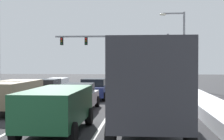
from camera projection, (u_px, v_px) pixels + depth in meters
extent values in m
plane|color=#333335|center=(83.00, 109.00, 19.16)|extent=(120.00, 120.00, 0.00)
cube|color=silver|center=(117.00, 102.00, 22.55)|extent=(0.14, 39.08, 0.01)
cube|color=silver|center=(68.00, 101.00, 22.85)|extent=(0.14, 39.08, 0.01)
cube|color=white|center=(195.00, 98.00, 22.08)|extent=(1.80, 39.08, 0.61)
cube|color=slate|center=(147.00, 88.00, 14.44)|extent=(2.35, 2.20, 2.00)
cube|color=#333338|center=(149.00, 81.00, 10.85)|extent=(2.35, 5.00, 2.60)
cylinder|color=black|center=(122.00, 111.00, 14.86)|extent=(0.28, 0.92, 0.92)
cylinder|color=black|center=(172.00, 112.00, 14.66)|extent=(0.28, 0.92, 0.92)
cylinder|color=black|center=(111.00, 139.00, 9.48)|extent=(0.28, 0.92, 0.92)
cylinder|color=black|center=(190.00, 140.00, 9.29)|extent=(0.28, 0.92, 0.92)
cube|color=maroon|center=(141.00, 98.00, 19.22)|extent=(1.82, 4.50, 0.70)
cube|color=black|center=(141.00, 87.00, 19.06)|extent=(1.64, 2.20, 0.55)
cube|color=red|center=(127.00, 100.00, 17.09)|extent=(0.24, 0.08, 0.14)
cube|color=red|center=(154.00, 100.00, 16.97)|extent=(0.24, 0.08, 0.14)
cylinder|color=black|center=(126.00, 100.00, 20.85)|extent=(0.22, 0.66, 0.66)
cylinder|color=black|center=(155.00, 100.00, 20.70)|extent=(0.22, 0.66, 0.66)
cylinder|color=black|center=(124.00, 106.00, 17.76)|extent=(0.22, 0.66, 0.66)
cylinder|color=black|center=(157.00, 106.00, 17.61)|extent=(0.22, 0.66, 0.66)
cube|color=#38383D|center=(141.00, 83.00, 26.31)|extent=(1.95, 4.90, 1.25)
cube|color=black|center=(141.00, 81.00, 23.91)|extent=(1.56, 0.06, 0.55)
cube|color=red|center=(130.00, 86.00, 23.99)|extent=(0.20, 0.08, 0.28)
cube|color=red|center=(152.00, 87.00, 23.86)|extent=(0.20, 0.08, 0.28)
cylinder|color=black|center=(130.00, 90.00, 28.10)|extent=(0.25, 0.74, 0.74)
cylinder|color=black|center=(152.00, 90.00, 27.94)|extent=(0.25, 0.74, 0.74)
cylinder|color=black|center=(128.00, 93.00, 24.72)|extent=(0.25, 0.74, 0.74)
cylinder|color=black|center=(154.00, 94.00, 24.55)|extent=(0.25, 0.74, 0.74)
cube|color=#1E5633|center=(57.00, 105.00, 12.40)|extent=(1.95, 4.90, 1.25)
cube|color=black|center=(37.00, 107.00, 10.00)|extent=(1.56, 0.06, 0.55)
cube|color=red|center=(12.00, 118.00, 10.08)|extent=(0.20, 0.08, 0.28)
cube|color=red|center=(62.00, 119.00, 9.95)|extent=(0.20, 0.08, 0.28)
cylinder|color=black|center=(45.00, 116.00, 14.19)|extent=(0.25, 0.74, 0.74)
cylinder|color=black|center=(89.00, 116.00, 14.03)|extent=(0.25, 0.74, 0.74)
cylinder|color=black|center=(15.00, 132.00, 10.81)|extent=(0.25, 0.74, 0.74)
cylinder|color=black|center=(73.00, 133.00, 10.64)|extent=(0.25, 0.74, 0.74)
cube|color=#B7BABF|center=(78.00, 99.00, 18.37)|extent=(1.82, 4.50, 0.70)
cube|color=black|center=(77.00, 89.00, 18.21)|extent=(1.64, 2.20, 0.55)
cube|color=red|center=(55.00, 101.00, 16.24)|extent=(0.24, 0.08, 0.14)
cube|color=red|center=(83.00, 102.00, 16.11)|extent=(0.24, 0.08, 0.14)
cylinder|color=black|center=(68.00, 101.00, 20.00)|extent=(0.22, 0.66, 0.66)
cylinder|color=black|center=(97.00, 101.00, 19.84)|extent=(0.22, 0.66, 0.66)
cylinder|color=black|center=(55.00, 108.00, 16.91)|extent=(0.22, 0.66, 0.66)
cylinder|color=black|center=(89.00, 109.00, 16.75)|extent=(0.22, 0.66, 0.66)
cube|color=navy|center=(94.00, 90.00, 24.36)|extent=(1.82, 4.50, 0.70)
cube|color=black|center=(94.00, 82.00, 24.20)|extent=(1.64, 2.20, 0.55)
cube|color=red|center=(80.00, 91.00, 22.23)|extent=(0.24, 0.08, 0.14)
cube|color=red|center=(100.00, 91.00, 22.11)|extent=(0.24, 0.08, 0.14)
cylinder|color=black|center=(86.00, 92.00, 25.99)|extent=(0.22, 0.66, 0.66)
cylinder|color=black|center=(108.00, 93.00, 25.83)|extent=(0.22, 0.66, 0.66)
cylinder|color=black|center=(79.00, 96.00, 22.90)|extent=(0.22, 0.66, 0.66)
cylinder|color=black|center=(104.00, 97.00, 22.75)|extent=(0.22, 0.66, 0.66)
cube|color=#937F60|center=(12.00, 93.00, 17.62)|extent=(1.95, 4.90, 1.25)
cube|color=red|center=(8.00, 100.00, 15.16)|extent=(0.20, 0.08, 0.28)
cylinder|color=black|center=(8.00, 102.00, 19.41)|extent=(0.25, 0.74, 0.74)
cylinder|color=black|center=(39.00, 102.00, 19.24)|extent=(0.25, 0.74, 0.74)
cylinder|color=black|center=(17.00, 110.00, 15.85)|extent=(0.25, 0.74, 0.74)
cube|color=maroon|center=(47.00, 91.00, 23.50)|extent=(1.82, 4.50, 0.70)
cube|color=black|center=(46.00, 83.00, 23.34)|extent=(1.64, 2.20, 0.55)
cube|color=red|center=(27.00, 92.00, 21.37)|extent=(0.24, 0.08, 0.14)
cube|color=red|center=(47.00, 92.00, 21.25)|extent=(0.24, 0.08, 0.14)
cylinder|color=black|center=(41.00, 93.00, 25.13)|extent=(0.22, 0.66, 0.66)
cylinder|color=black|center=(64.00, 94.00, 24.97)|extent=(0.22, 0.66, 0.66)
cylinder|color=black|center=(27.00, 98.00, 22.04)|extent=(0.22, 0.66, 0.66)
cylinder|color=black|center=(53.00, 98.00, 21.89)|extent=(0.22, 0.66, 0.66)
cylinder|color=slate|center=(168.00, 59.00, 39.75)|extent=(0.28, 0.28, 6.20)
cube|color=slate|center=(111.00, 36.00, 40.30)|extent=(13.86, 0.20, 0.20)
cube|color=black|center=(141.00, 41.00, 39.98)|extent=(0.34, 0.34, 0.95)
sphere|color=red|center=(141.00, 38.00, 39.79)|extent=(0.22, 0.22, 0.22)
sphere|color=#593F0C|center=(141.00, 41.00, 39.80)|extent=(0.22, 0.22, 0.22)
sphere|color=#0C3819|center=(141.00, 43.00, 39.80)|extent=(0.22, 0.22, 0.22)
cube|color=black|center=(114.00, 41.00, 40.28)|extent=(0.34, 0.34, 0.95)
sphere|color=red|center=(113.00, 39.00, 40.09)|extent=(0.22, 0.22, 0.22)
sphere|color=#593F0C|center=(113.00, 41.00, 40.10)|extent=(0.22, 0.22, 0.22)
sphere|color=#0C3819|center=(113.00, 43.00, 40.10)|extent=(0.22, 0.22, 0.22)
cube|color=black|center=(86.00, 41.00, 40.58)|extent=(0.34, 0.34, 0.95)
sphere|color=red|center=(86.00, 39.00, 40.39)|extent=(0.22, 0.22, 0.22)
sphere|color=#593F0C|center=(86.00, 41.00, 40.39)|extent=(0.22, 0.22, 0.22)
sphere|color=#0C3819|center=(86.00, 43.00, 40.40)|extent=(0.22, 0.22, 0.22)
cube|color=black|center=(62.00, 41.00, 40.85)|extent=(0.34, 0.34, 0.95)
sphere|color=red|center=(61.00, 39.00, 40.66)|extent=(0.22, 0.22, 0.22)
sphere|color=#593F0C|center=(61.00, 41.00, 40.66)|extent=(0.22, 0.22, 0.22)
sphere|color=#0C3819|center=(61.00, 43.00, 40.67)|extent=(0.22, 0.22, 0.22)
cylinder|color=gray|center=(184.00, 50.00, 34.32)|extent=(0.22, 0.22, 8.01)
cube|color=gray|center=(173.00, 13.00, 34.33)|extent=(2.20, 0.14, 0.14)
ellipsoid|color=#EAE5C6|center=(163.00, 14.00, 34.43)|extent=(0.70, 0.36, 0.24)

